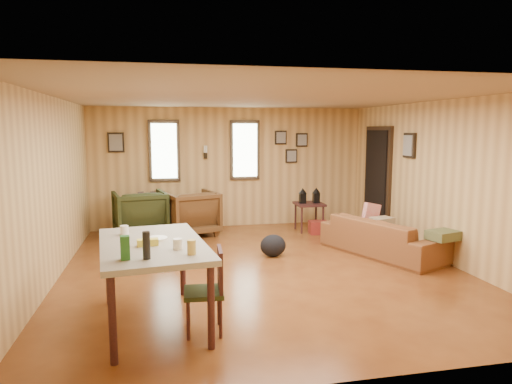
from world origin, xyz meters
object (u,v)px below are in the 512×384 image
(recliner_green, at_px, (140,211))
(dining_table, at_px, (152,250))
(sofa, at_px, (382,230))
(side_table, at_px, (309,202))
(end_table, at_px, (148,209))
(recliner_brown, at_px, (191,211))

(recliner_green, bearing_deg, dining_table, 82.47)
(sofa, xyz_separation_m, side_table, (-0.59, 1.87, 0.19))
(sofa, relative_size, end_table, 2.56)
(end_table, distance_m, side_table, 3.14)
(recliner_brown, relative_size, recliner_green, 0.98)
(end_table, height_order, dining_table, dining_table)
(recliner_brown, distance_m, dining_table, 3.98)
(recliner_brown, xyz_separation_m, recliner_green, (-0.93, 0.09, 0.01))
(sofa, height_order, recliner_green, recliner_green)
(sofa, relative_size, side_table, 2.36)
(recliner_green, xyz_separation_m, dining_table, (0.30, -4.01, 0.31))
(sofa, xyz_separation_m, recliner_green, (-3.79, 2.09, 0.07))
(side_table, bearing_deg, dining_table, -127.37)
(recliner_brown, height_order, recliner_green, recliner_green)
(sofa, bearing_deg, recliner_green, 38.43)
(end_table, bearing_deg, side_table, -11.59)
(side_table, xyz_separation_m, dining_table, (-2.90, -3.79, 0.20))
(side_table, bearing_deg, recliner_green, 176.07)
(recliner_green, distance_m, end_table, 0.43)
(recliner_brown, distance_m, side_table, 2.28)
(recliner_green, height_order, side_table, recliner_green)
(sofa, distance_m, end_table, 4.43)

